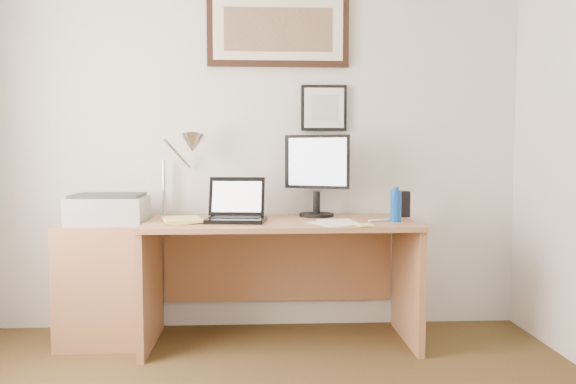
{
  "coord_description": "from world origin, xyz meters",
  "views": [
    {
      "loc": [
        0.02,
        -1.72,
        1.16
      ],
      "look_at": [
        0.19,
        1.43,
        0.94
      ],
      "focal_mm": 35.0,
      "sensor_mm": 36.0,
      "label": 1
    }
  ],
  "objects": [
    {
      "name": "desk",
      "position": [
        0.15,
        1.72,
        0.51
      ],
      "size": [
        1.6,
        0.7,
        0.75
      ],
      "color": "#9C6541",
      "rests_on": "floor"
    },
    {
      "name": "water_bottle",
      "position": [
        0.83,
        1.53,
        0.84
      ],
      "size": [
        0.07,
        0.07,
        0.19
      ],
      "primitive_type": "cylinder",
      "color": "#0D47AB",
      "rests_on": "desk"
    },
    {
      "name": "sticky_pad",
      "position": [
        0.6,
        1.33,
        0.76
      ],
      "size": [
        0.1,
        0.1,
        0.01
      ],
      "primitive_type": "cube",
      "rotation": [
        0.0,
        0.0,
        0.22
      ],
      "color": "#FCFC77",
      "rests_on": "desk"
    },
    {
      "name": "side_cabinet",
      "position": [
        -0.92,
        1.68,
        0.36
      ],
      "size": [
        0.5,
        0.4,
        0.73
      ],
      "primitive_type": "cube",
      "color": "#9C6541",
      "rests_on": "floor"
    },
    {
      "name": "paper_sheet_b",
      "position": [
        0.48,
        1.51,
        0.75
      ],
      "size": [
        0.24,
        0.32,
        0.0
      ],
      "primitive_type": "cube",
      "rotation": [
        0.0,
        0.0,
        0.12
      ],
      "color": "white",
      "rests_on": "desk"
    },
    {
      "name": "laptop",
      "position": [
        -0.11,
        1.62,
        0.81
      ],
      "size": [
        0.37,
        0.33,
        0.26
      ],
      "color": "black",
      "rests_on": "desk"
    },
    {
      "name": "book",
      "position": [
        -0.54,
        1.56,
        0.76
      ],
      "size": [
        0.28,
        0.34,
        0.02
      ],
      "primitive_type": "imported",
      "rotation": [
        0.0,
        0.0,
        0.25
      ],
      "color": "#E1D76A",
      "rests_on": "desk"
    },
    {
      "name": "printer",
      "position": [
        -0.89,
        1.7,
        0.82
      ],
      "size": [
        0.44,
        0.34,
        0.18
      ],
      "color": "#A8A8AB",
      "rests_on": "side_cabinet"
    },
    {
      "name": "wall_back",
      "position": [
        0.0,
        2.0,
        1.25
      ],
      "size": [
        3.5,
        0.02,
        2.5
      ],
      "primitive_type": "cube",
      "color": "silver",
      "rests_on": "ground"
    },
    {
      "name": "marker_pen",
      "position": [
        0.73,
        1.54,
        0.76
      ],
      "size": [
        0.14,
        0.06,
        0.02
      ],
      "primitive_type": "cylinder",
      "rotation": [
        0.0,
        1.57,
        0.35
      ],
      "color": "white",
      "rests_on": "desk"
    },
    {
      "name": "picture_large",
      "position": [
        0.15,
        1.97,
        1.95
      ],
      "size": [
        0.92,
        0.04,
        0.47
      ],
      "color": "black",
      "rests_on": "wall_back"
    },
    {
      "name": "picture_small",
      "position": [
        0.45,
        1.97,
        1.45
      ],
      "size": [
        0.3,
        0.03,
        0.3
      ],
      "color": "black",
      "rests_on": "wall_back"
    },
    {
      "name": "paper_sheet_a",
      "position": [
        0.43,
        1.46,
        0.75
      ],
      "size": [
        0.29,
        0.32,
        0.0
      ],
      "primitive_type": "cube",
      "rotation": [
        0.0,
        0.0,
        0.49
      ],
      "color": "white",
      "rests_on": "desk"
    },
    {
      "name": "speaker",
      "position": [
        0.94,
        1.78,
        0.83
      ],
      "size": [
        0.07,
        0.07,
        0.16
      ],
      "primitive_type": "cube",
      "rotation": [
        0.0,
        0.0,
        0.02
      ],
      "color": "black",
      "rests_on": "desk"
    },
    {
      "name": "lcd_monitor",
      "position": [
        0.39,
        1.82,
        1.04
      ],
      "size": [
        0.4,
        0.22,
        0.52
      ],
      "color": "black",
      "rests_on": "desk"
    },
    {
      "name": "desk_lamp",
      "position": [
        -0.41,
        1.81,
        1.19
      ],
      "size": [
        0.29,
        0.27,
        0.53
      ],
      "color": "silver",
      "rests_on": "desk"
    },
    {
      "name": "bottle_cap",
      "position": [
        0.83,
        1.53,
        0.95
      ],
      "size": [
        0.03,
        0.03,
        0.02
      ],
      "primitive_type": "cylinder",
      "color": "#0D47AB",
      "rests_on": "water_bottle"
    }
  ]
}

